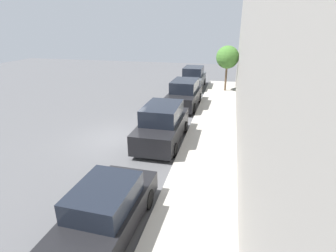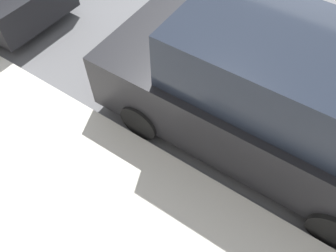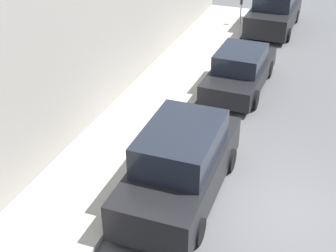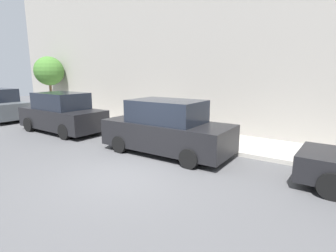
{
  "view_description": "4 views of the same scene",
  "coord_description": "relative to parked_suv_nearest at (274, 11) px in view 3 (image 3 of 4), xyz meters",
  "views": [
    {
      "loc": [
        5.56,
        -11.89,
        5.72
      ],
      "look_at": [
        2.76,
        -0.06,
        1.0
      ],
      "focal_mm": 28.0,
      "sensor_mm": 36.0,
      "label": 1
    },
    {
      "loc": [
        5.56,
        0.74,
        4.37
      ],
      "look_at": [
        3.59,
        -0.58,
        1.0
      ],
      "focal_mm": 35.0,
      "sensor_mm": 36.0,
      "label": 2
    },
    {
      "loc": [
        -0.65,
        9.27,
        7.72
      ],
      "look_at": [
        3.31,
        -1.3,
        1.0
      ],
      "focal_mm": 50.0,
      "sensor_mm": 36.0,
      "label": 3
    },
    {
      "loc": [
        -5.33,
        -5.08,
        2.92
      ],
      "look_at": [
        2.54,
        0.28,
        1.0
      ],
      "focal_mm": 28.0,
      "sensor_mm": 36.0,
      "label": 4
    }
  ],
  "objects": [
    {
      "name": "sidewalk",
      "position": [
        2.47,
        13.53,
        -0.86
      ],
      "size": [
        2.66,
        32.0,
        0.15
      ],
      "color": "#B2ADA3",
      "rests_on": "ground_plane"
    },
    {
      "name": "parked_suv_third",
      "position": [
        0.04,
        13.76,
        -0.0
      ],
      "size": [
        2.08,
        4.81,
        1.98
      ],
      "color": "black",
      "rests_on": "ground_plane"
    },
    {
      "name": "parking_meter_near",
      "position": [
        1.59,
        0.3,
        0.04
      ],
      "size": [
        0.11,
        0.15,
        1.34
      ],
      "color": "#ADADB2",
      "rests_on": "sidewalk"
    },
    {
      "name": "parked_suv_nearest",
      "position": [
        0.0,
        0.0,
        0.0
      ],
      "size": [
        2.08,
        4.84,
        1.98
      ],
      "color": "black",
      "rests_on": "ground_plane"
    },
    {
      "name": "ground_plane",
      "position": [
        -2.36,
        13.53,
        -0.93
      ],
      "size": [
        60.0,
        60.0,
        0.0
      ],
      "primitive_type": "plane",
      "color": "#515154"
    },
    {
      "name": "parked_sedan_second",
      "position": [
        0.05,
        7.12,
        -0.21
      ],
      "size": [
        1.92,
        4.54,
        1.54
      ],
      "color": "black",
      "rests_on": "ground_plane"
    }
  ]
}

